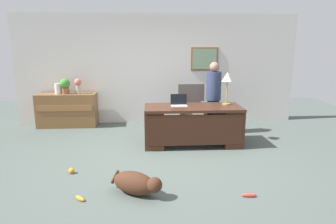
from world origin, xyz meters
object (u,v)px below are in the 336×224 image
at_px(credenza, 67,110).
at_px(laptop, 179,103).
at_px(potted_plant, 65,85).
at_px(dog_toy_ball, 72,171).
at_px(vase_with_flowers, 78,85).
at_px(vase_empty, 58,89).
at_px(armchair, 192,111).
at_px(dog_lying, 136,183).
at_px(dog_toy_bone, 80,198).
at_px(desk, 193,124).
at_px(person_standing, 213,97).
at_px(desk_lamp, 227,79).
at_px(dog_toy_plush, 249,195).

distance_m(credenza, laptop, 3.00).
distance_m(potted_plant, dog_toy_ball, 3.10).
height_order(vase_with_flowers, vase_empty, vase_with_flowers).
relative_size(armchair, vase_with_flowers, 2.99).
distance_m(dog_lying, laptop, 2.30).
height_order(laptop, dog_toy_bone, laptop).
bearing_deg(dog_toy_bone, desk, 50.28).
distance_m(person_standing, potted_plant, 3.52).
xyz_separation_m(desk, armchair, (0.11, 0.97, 0.06)).
bearing_deg(potted_plant, dog_toy_ball, -74.05).
bearing_deg(dog_toy_ball, potted_plant, 105.95).
relative_size(desk_lamp, dog_toy_ball, 7.41).
bearing_deg(dog_toy_bone, potted_plant, 107.08).
distance_m(credenza, dog_toy_ball, 2.97).
bearing_deg(potted_plant, dog_toy_bone, -72.92).
distance_m(vase_empty, dog_toy_plush, 5.15).
height_order(desk_lamp, dog_toy_bone, desk_lamp).
xyz_separation_m(credenza, dog_toy_plush, (3.27, -3.71, -0.38)).
relative_size(credenza, dog_toy_ball, 16.06).
bearing_deg(potted_plant, laptop, -29.90).
distance_m(desk_lamp, dog_toy_bone, 3.54).
bearing_deg(dog_toy_plush, person_standing, 87.34).
distance_m(credenza, dog_toy_bone, 3.85).
bearing_deg(dog_toy_bone, dog_toy_plush, -1.35).
height_order(armchair, desk_lamp, desk_lamp).
bearing_deg(vase_empty, dog_toy_plush, -47.08).
xyz_separation_m(credenza, desk_lamp, (3.54, -1.41, 0.88)).
bearing_deg(potted_plant, dog_toy_plush, -48.51).
distance_m(armchair, person_standing, 0.59).
relative_size(dog_lying, desk_lamp, 1.10).
bearing_deg(dog_toy_plush, dog_lying, 173.50).
bearing_deg(laptop, dog_toy_ball, -142.79).
bearing_deg(dog_toy_plush, vase_empty, 132.92).
distance_m(desk, laptop, 0.49).
bearing_deg(desk_lamp, dog_toy_bone, -137.14).
relative_size(credenza, dog_lying, 1.98).
distance_m(potted_plant, dog_toy_bone, 3.96).
bearing_deg(credenza, dog_lying, -62.84).
distance_m(person_standing, dog_toy_ball, 3.40).
bearing_deg(laptop, dog_toy_bone, -123.90).
bearing_deg(person_standing, armchair, 158.56).
relative_size(laptop, dog_toy_bone, 1.86).
bearing_deg(laptop, credenza, 149.99).
height_order(vase_with_flowers, potted_plant, same).
height_order(armchair, dog_toy_bone, armchair).
relative_size(potted_plant, dog_toy_plush, 1.86).
bearing_deg(laptop, desk, -19.53).
relative_size(vase_empty, dog_toy_plush, 1.28).
bearing_deg(person_standing, vase_with_flowers, 165.69).
relative_size(desk, potted_plant, 5.21).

